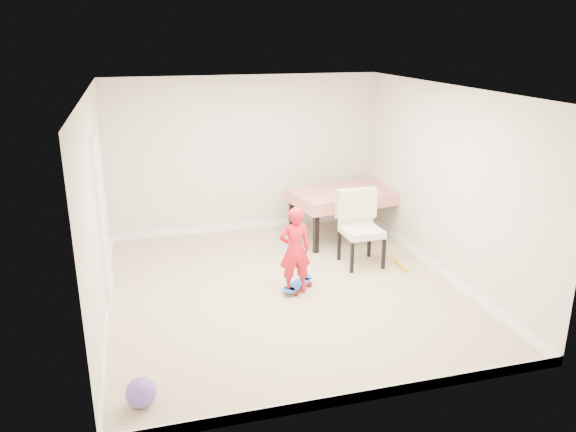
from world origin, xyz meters
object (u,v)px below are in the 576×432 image
object	(u,v)px
dining_chair	(362,229)
balloon	(141,393)
child	(295,252)
dining_table	(345,213)
skateboard	(298,286)

from	to	relation	value
dining_chair	balloon	world-z (taller)	dining_chair
dining_chair	child	xyz separation A→B (m)	(-1.20, -0.66, 0.02)
balloon	child	bearing A→B (deg)	43.18
child	dining_table	bearing A→B (deg)	-126.26
dining_table	child	bearing A→B (deg)	-136.39
skateboard	child	distance (m)	0.54
dining_chair	skateboard	distance (m)	1.36
child	skateboard	bearing A→B (deg)	-125.63
dining_chair	balloon	distance (m)	4.09
dining_table	child	size ratio (longest dim) A/B	1.50
skateboard	balloon	bearing A→B (deg)	-178.59
skateboard	balloon	distance (m)	2.84
dining_table	dining_chair	xyz separation A→B (m)	(-0.19, -1.17, 0.14)
dining_table	dining_chair	world-z (taller)	dining_chair
dining_table	child	world-z (taller)	child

